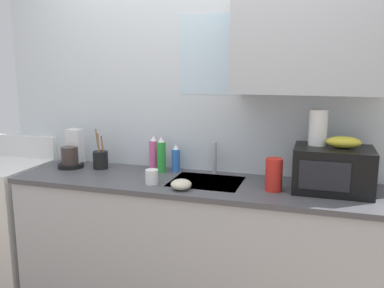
{
  "coord_description": "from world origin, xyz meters",
  "views": [
    {
      "loc": [
        0.79,
        -2.51,
        1.65
      ],
      "look_at": [
        0.0,
        0.0,
        1.15
      ],
      "focal_mm": 38.56,
      "sensor_mm": 36.0,
      "label": 1
    }
  ],
  "objects_px": {
    "banana_bunch": "(344,142)",
    "mug_white": "(152,177)",
    "dish_soap_bottle_pink": "(154,154)",
    "small_bowl": "(181,184)",
    "utensil_crock": "(101,159)",
    "microwave": "(333,169)",
    "paper_towel_roll": "(318,127)",
    "coffee_maker": "(72,153)",
    "stove_range": "(5,218)",
    "cereal_canister": "(274,175)",
    "dish_soap_bottle_green": "(161,156)",
    "dish_soap_bottle_blue": "(176,159)"
  },
  "relations": [
    {
      "from": "paper_towel_roll",
      "to": "mug_white",
      "type": "bearing_deg",
      "value": -166.57
    },
    {
      "from": "coffee_maker",
      "to": "dish_soap_bottle_green",
      "type": "relative_size",
      "value": 1.1
    },
    {
      "from": "dish_soap_bottle_blue",
      "to": "mug_white",
      "type": "relative_size",
      "value": 2.08
    },
    {
      "from": "stove_range",
      "to": "dish_soap_bottle_pink",
      "type": "xyz_separation_m",
      "value": [
        1.2,
        0.2,
        0.56
      ]
    },
    {
      "from": "dish_soap_bottle_blue",
      "to": "dish_soap_bottle_pink",
      "type": "height_order",
      "value": "dish_soap_bottle_pink"
    },
    {
      "from": "utensil_crock",
      "to": "small_bowl",
      "type": "height_order",
      "value": "utensil_crock"
    },
    {
      "from": "coffee_maker",
      "to": "mug_white",
      "type": "bearing_deg",
      "value": -18.31
    },
    {
      "from": "stove_range",
      "to": "paper_towel_roll",
      "type": "relative_size",
      "value": 4.91
    },
    {
      "from": "microwave",
      "to": "dish_soap_bottle_green",
      "type": "xyz_separation_m",
      "value": [
        -1.16,
        0.11,
        -0.01
      ]
    },
    {
      "from": "stove_range",
      "to": "dish_soap_bottle_blue",
      "type": "xyz_separation_m",
      "value": [
        1.37,
        0.21,
        0.53
      ]
    },
    {
      "from": "banana_bunch",
      "to": "small_bowl",
      "type": "distance_m",
      "value": 1.01
    },
    {
      "from": "dish_soap_bottle_blue",
      "to": "dish_soap_bottle_green",
      "type": "distance_m",
      "value": 0.11
    },
    {
      "from": "microwave",
      "to": "cereal_canister",
      "type": "xyz_separation_m",
      "value": [
        -0.34,
        -0.1,
        -0.03
      ]
    },
    {
      "from": "banana_bunch",
      "to": "mug_white",
      "type": "distance_m",
      "value": 1.2
    },
    {
      "from": "small_bowl",
      "to": "dish_soap_bottle_green",
      "type": "bearing_deg",
      "value": 127.09
    },
    {
      "from": "utensil_crock",
      "to": "cereal_canister",
      "type": "bearing_deg",
      "value": -7.53
    },
    {
      "from": "banana_bunch",
      "to": "mug_white",
      "type": "bearing_deg",
      "value": -170.66
    },
    {
      "from": "stove_range",
      "to": "dish_soap_bottle_pink",
      "type": "relative_size",
      "value": 4.31
    },
    {
      "from": "stove_range",
      "to": "utensil_crock",
      "type": "bearing_deg",
      "value": 8.17
    },
    {
      "from": "dish_soap_bottle_green",
      "to": "cereal_canister",
      "type": "height_order",
      "value": "dish_soap_bottle_green"
    },
    {
      "from": "mug_white",
      "to": "small_bowl",
      "type": "distance_m",
      "value": 0.23
    },
    {
      "from": "microwave",
      "to": "utensil_crock",
      "type": "distance_m",
      "value": 1.63
    },
    {
      "from": "mug_white",
      "to": "utensil_crock",
      "type": "distance_m",
      "value": 0.58
    },
    {
      "from": "dish_soap_bottle_blue",
      "to": "utensil_crock",
      "type": "bearing_deg",
      "value": -170.92
    },
    {
      "from": "stove_range",
      "to": "dish_soap_bottle_pink",
      "type": "height_order",
      "value": "dish_soap_bottle_pink"
    },
    {
      "from": "cereal_canister",
      "to": "banana_bunch",
      "type": "bearing_deg",
      "value": 14.38
    },
    {
      "from": "paper_towel_roll",
      "to": "coffee_maker",
      "type": "bearing_deg",
      "value": 179.73
    },
    {
      "from": "microwave",
      "to": "banana_bunch",
      "type": "height_order",
      "value": "banana_bunch"
    },
    {
      "from": "coffee_maker",
      "to": "utensil_crock",
      "type": "relative_size",
      "value": 0.94
    },
    {
      "from": "dish_soap_bottle_blue",
      "to": "small_bowl",
      "type": "distance_m",
      "value": 0.45
    },
    {
      "from": "dish_soap_bottle_pink",
      "to": "coffee_maker",
      "type": "bearing_deg",
      "value": -170.93
    },
    {
      "from": "microwave",
      "to": "dish_soap_bottle_pink",
      "type": "height_order",
      "value": "microwave"
    },
    {
      "from": "microwave",
      "to": "dish_soap_bottle_blue",
      "type": "height_order",
      "value": "microwave"
    },
    {
      "from": "stove_range",
      "to": "cereal_canister",
      "type": "distance_m",
      "value": 2.17
    },
    {
      "from": "microwave",
      "to": "paper_towel_roll",
      "type": "height_order",
      "value": "paper_towel_roll"
    },
    {
      "from": "paper_towel_roll",
      "to": "cereal_canister",
      "type": "relative_size",
      "value": 1.1
    },
    {
      "from": "banana_bunch",
      "to": "dish_soap_bottle_pink",
      "type": "relative_size",
      "value": 0.8
    },
    {
      "from": "dish_soap_bottle_green",
      "to": "mug_white",
      "type": "distance_m",
      "value": 0.31
    },
    {
      "from": "dish_soap_bottle_blue",
      "to": "mug_white",
      "type": "distance_m",
      "value": 0.35
    },
    {
      "from": "microwave",
      "to": "banana_bunch",
      "type": "xyz_separation_m",
      "value": [
        0.05,
        0.0,
        0.17
      ]
    },
    {
      "from": "dish_soap_bottle_pink",
      "to": "small_bowl",
      "type": "distance_m",
      "value": 0.54
    },
    {
      "from": "stove_range",
      "to": "coffee_maker",
      "type": "height_order",
      "value": "coffee_maker"
    },
    {
      "from": "microwave",
      "to": "mug_white",
      "type": "height_order",
      "value": "microwave"
    },
    {
      "from": "mug_white",
      "to": "dish_soap_bottle_blue",
      "type": "bearing_deg",
      "value": 83.47
    },
    {
      "from": "microwave",
      "to": "paper_towel_roll",
      "type": "relative_size",
      "value": 2.09
    },
    {
      "from": "coffee_maker",
      "to": "microwave",
      "type": "bearing_deg",
      "value": -1.85
    },
    {
      "from": "dish_soap_bottle_green",
      "to": "mug_white",
      "type": "height_order",
      "value": "dish_soap_bottle_green"
    },
    {
      "from": "microwave",
      "to": "utensil_crock",
      "type": "xyz_separation_m",
      "value": [
        -1.62,
        0.07,
        -0.06
      ]
    },
    {
      "from": "dish_soap_bottle_green",
      "to": "dish_soap_bottle_pink",
      "type": "relative_size",
      "value": 1.01
    },
    {
      "from": "banana_bunch",
      "to": "small_bowl",
      "type": "height_order",
      "value": "banana_bunch"
    }
  ]
}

